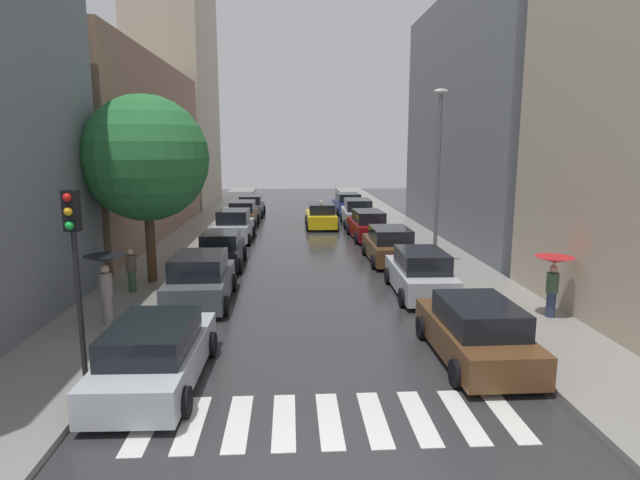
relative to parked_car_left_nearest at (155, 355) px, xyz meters
The scene contains 26 objects.
ground_plane 19.82m from the parked_car_left_nearest, 78.88° to the left, with size 28.00×72.00×0.04m, color #2D2D2F.
sidewalk_left 19.63m from the parked_car_left_nearest, 97.85° to the left, with size 3.00×72.00×0.15m, color gray.
sidewalk_right 22.01m from the parked_car_left_nearest, 62.03° to the left, with size 3.00×72.00×0.15m, color gray.
crosswalk_stripes 4.28m from the parked_car_left_nearest, 25.22° to the right, with size 7.65×2.20×0.01m.
building_left_mid 22.18m from the parked_car_left_nearest, 109.29° to the left, with size 6.00×21.17×10.26m, color #8C6B56.
building_left_far 40.47m from the parked_car_left_nearest, 100.52° to the left, with size 6.00×12.83×20.61m, color #B2A38C.
building_right_mid 24.50m from the parked_car_left_nearest, 51.33° to the left, with size 6.00×18.30×13.79m, color slate.
parked_car_left_nearest is the anchor object (origin of this frame).
parked_car_left_second 6.32m from the parked_car_left_nearest, 90.32° to the left, with size 2.21×4.42×1.76m.
parked_car_left_third 11.95m from the parked_car_left_nearest, 90.14° to the left, with size 2.05×4.15×1.60m.
parked_car_left_fourth 18.40m from the parked_car_left_nearest, 90.40° to the left, with size 2.19×4.17×1.81m.
parked_car_left_fifth 23.92m from the parked_car_left_nearest, 90.26° to the left, with size 2.02×4.43×1.73m.
parked_car_left_sixth 29.41m from the parked_car_left_nearest, 89.92° to the left, with size 2.06×4.49×1.60m.
parked_car_right_nearest 7.79m from the parked_car_left_nearest, ahead, with size 2.15×4.61×1.58m.
parked_car_right_second 10.44m from the parked_car_left_nearest, 41.70° to the left, with size 2.10×4.61×1.68m.
parked_car_right_third 14.69m from the parked_car_left_nearest, 58.34° to the left, with size 2.14×4.57×1.64m.
parked_car_right_fourth 20.06m from the parked_car_left_nearest, 67.80° to the left, with size 2.13×4.79×1.69m.
parked_car_right_fifth 25.08m from the parked_car_left_nearest, 72.24° to the left, with size 2.17×4.80×1.82m.
parked_car_right_sixth 31.20m from the parked_car_left_nearest, 75.76° to the left, with size 2.33×4.48×1.66m.
taxi_midroad 23.68m from the parked_car_left_nearest, 77.49° to the left, with size 2.07×4.34×1.81m.
pedestrian_near_tree 4.68m from the parked_car_left_nearest, 121.24° to the left, with size 1.15×1.15×2.07m.
pedestrian_by_kerb 7.91m from the parked_car_left_nearest, 109.85° to the left, with size 0.36×0.36×1.58m.
pedestrian_far_side 11.76m from the parked_car_left_nearest, 18.76° to the left, with size 1.16×1.16×1.90m.
street_tree_left 10.06m from the parked_car_left_nearest, 104.69° to the left, with size 4.73×4.73×7.13m.
traffic_light_left_corner 3.04m from the parked_car_left_nearest, behind, with size 0.30×0.42×4.30m.
lamp_post_right 14.71m from the parked_car_left_nearest, 48.81° to the left, with size 0.60×0.28×7.56m.
Camera 1 is at (-0.73, -6.84, 5.38)m, focal length 29.46 mm.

